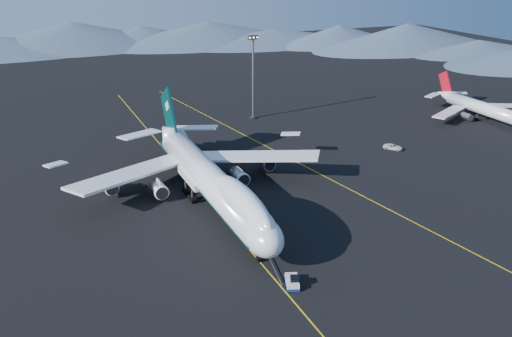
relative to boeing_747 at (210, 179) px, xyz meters
name	(u,v)px	position (x,y,z in m)	size (l,w,h in m)	color
ground	(211,204)	(0.00, -0.03, -5.81)	(500.00, 500.00, 0.00)	black
taxiway_line_main	(211,204)	(0.00, -0.03, -5.80)	(0.25, 220.00, 0.01)	gold
taxiway_line_side	(311,170)	(30.00, 9.97, -5.80)	(0.25, 200.00, 0.01)	gold
boeing_747	(210,179)	(0.00, 0.00, 0.00)	(59.62, 72.43, 19.37)	silver
pushback_tug	(292,282)	(1.85, -35.73, -5.23)	(3.55, 4.78, 1.87)	silver
second_jet	(484,109)	(102.37, 27.82, -1.95)	(39.74, 44.89, 12.78)	silver
service_van	(393,147)	(58.11, 14.90, -5.08)	(2.43, 5.27, 1.46)	silver
floodlight_mast	(253,77)	(35.00, 59.56, 7.72)	(3.30, 2.47, 26.70)	black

